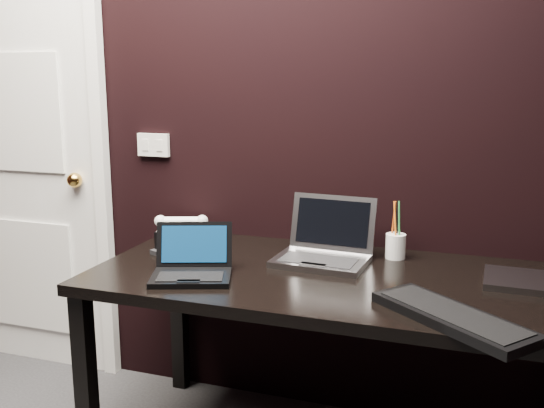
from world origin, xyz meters
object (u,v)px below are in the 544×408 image
(desk_phone, at_px, (182,229))
(closed_laptop, at_px, (535,282))
(desk, at_px, (335,296))
(netbook, at_px, (192,267))
(door, at_px, (19,155))
(pen_cup, at_px, (396,245))
(ext_keyboard, at_px, (452,317))
(silver_laptop, at_px, (324,250))
(mobile_phone, at_px, (159,246))

(desk_phone, bearing_deg, closed_laptop, -6.61)
(desk, bearing_deg, netbook, -158.31)
(door, distance_m, pen_cup, 1.84)
(netbook, bearing_deg, pen_cup, 35.55)
(ext_keyboard, distance_m, desk_phone, 1.27)
(door, xyz_separation_m, closed_laptop, (2.30, -0.27, -0.29))
(closed_laptop, xyz_separation_m, desk_phone, (-1.38, 0.16, 0.03))
(silver_laptop, bearing_deg, pen_cup, 27.10)
(netbook, relative_size, ext_keyboard, 0.68)
(ext_keyboard, height_order, desk_phone, desk_phone)
(netbook, distance_m, ext_keyboard, 0.87)
(desk, relative_size, pen_cup, 7.68)
(door, distance_m, silver_laptop, 1.61)
(desk, height_order, mobile_phone, mobile_phone)
(netbook, height_order, closed_laptop, netbook)
(pen_cup, bearing_deg, door, 176.61)
(netbook, bearing_deg, closed_laptop, 14.60)
(door, height_order, pen_cup, door)
(netbook, xyz_separation_m, closed_laptop, (1.11, 0.29, -0.02))
(closed_laptop, xyz_separation_m, pen_cup, (-0.48, 0.16, 0.04))
(pen_cup, bearing_deg, desk, -122.46)
(netbook, bearing_deg, silver_laptop, 40.20)
(netbook, xyz_separation_m, desk_phone, (-0.27, 0.45, 0.01))
(closed_laptop, height_order, desk_phone, desk_phone)
(door, bearing_deg, netbook, -25.16)
(desk_phone, distance_m, pen_cup, 0.90)
(door, relative_size, desk, 1.26)
(silver_laptop, bearing_deg, desk_phone, 169.22)
(desk, height_order, desk_phone, desk_phone)
(desk_phone, xyz_separation_m, mobile_phone, (0.02, -0.24, -0.01))
(mobile_phone, bearing_deg, netbook, -40.54)
(desk, xyz_separation_m, pen_cup, (0.17, 0.27, 0.13))
(silver_laptop, height_order, closed_laptop, silver_laptop)
(netbook, xyz_separation_m, mobile_phone, (-0.25, 0.21, -0.00))
(closed_laptop, distance_m, desk_phone, 1.39)
(netbook, relative_size, mobile_phone, 3.88)
(door, height_order, silver_laptop, door)
(netbook, bearing_deg, desk_phone, 120.95)
(desk_phone, bearing_deg, ext_keyboard, -26.53)
(desk, height_order, ext_keyboard, ext_keyboard)
(door, height_order, closed_laptop, door)
(desk, xyz_separation_m, desk_phone, (-0.73, 0.27, 0.12))
(desk_phone, relative_size, pen_cup, 1.07)
(desk, height_order, silver_laptop, silver_laptop)
(closed_laptop, bearing_deg, netbook, -165.40)
(door, bearing_deg, silver_laptop, -8.47)
(door, xyz_separation_m, mobile_phone, (0.94, -0.35, -0.27))
(netbook, xyz_separation_m, ext_keyboard, (0.86, -0.12, -0.02))
(mobile_phone, bearing_deg, desk_phone, 95.54)
(door, bearing_deg, desk, -12.82)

